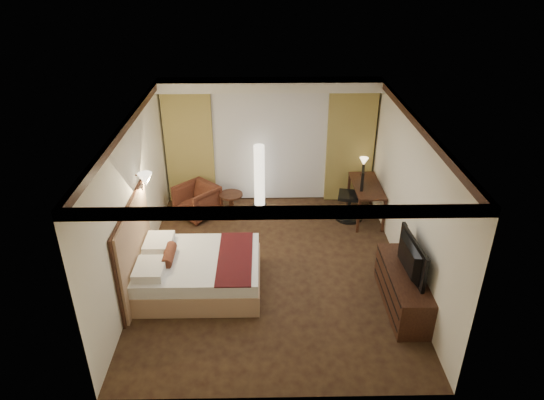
{
  "coord_description": "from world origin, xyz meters",
  "views": [
    {
      "loc": [
        -0.14,
        -6.98,
        5.03
      ],
      "look_at": [
        0.0,
        0.4,
        1.15
      ],
      "focal_mm": 32.0,
      "sensor_mm": 36.0,
      "label": 1
    }
  ],
  "objects_px": {
    "side_table": "(231,205)",
    "desk": "(365,201)",
    "dresser": "(403,289)",
    "floor_lamp": "(259,176)",
    "television": "(406,256)",
    "bed": "(200,273)",
    "office_chair": "(350,194)",
    "armchair": "(197,200)"
  },
  "relations": [
    {
      "from": "bed",
      "to": "office_chair",
      "type": "height_order",
      "value": "office_chair"
    },
    {
      "from": "side_table",
      "to": "desk",
      "type": "height_order",
      "value": "desk"
    },
    {
      "from": "side_table",
      "to": "bed",
      "type": "bearing_deg",
      "value": -99.4
    },
    {
      "from": "floor_lamp",
      "to": "dresser",
      "type": "height_order",
      "value": "floor_lamp"
    },
    {
      "from": "side_table",
      "to": "television",
      "type": "xyz_separation_m",
      "value": [
        2.78,
        -2.88,
        0.67
      ]
    },
    {
      "from": "floor_lamp",
      "to": "television",
      "type": "distance_m",
      "value": 4.01
    },
    {
      "from": "desk",
      "to": "television",
      "type": "bearing_deg",
      "value": -89.59
    },
    {
      "from": "floor_lamp",
      "to": "dresser",
      "type": "relative_size",
      "value": 0.87
    },
    {
      "from": "television",
      "to": "floor_lamp",
      "type": "bearing_deg",
      "value": 29.69
    },
    {
      "from": "television",
      "to": "bed",
      "type": "bearing_deg",
      "value": 77.0
    },
    {
      "from": "office_chair",
      "to": "bed",
      "type": "bearing_deg",
      "value": -129.4
    },
    {
      "from": "armchair",
      "to": "dresser",
      "type": "relative_size",
      "value": 0.47
    },
    {
      "from": "bed",
      "to": "side_table",
      "type": "distance_m",
      "value": 2.39
    },
    {
      "from": "office_chair",
      "to": "dresser",
      "type": "relative_size",
      "value": 0.71
    },
    {
      "from": "armchair",
      "to": "dresser",
      "type": "distance_m",
      "value": 4.58
    },
    {
      "from": "desk",
      "to": "dresser",
      "type": "distance_m",
      "value": 2.81
    },
    {
      "from": "side_table",
      "to": "floor_lamp",
      "type": "xyz_separation_m",
      "value": [
        0.58,
        0.47,
        0.44
      ]
    },
    {
      "from": "office_chair",
      "to": "desk",
      "type": "bearing_deg",
      "value": 20.64
    },
    {
      "from": "armchair",
      "to": "office_chair",
      "type": "relative_size",
      "value": 0.67
    },
    {
      "from": "office_chair",
      "to": "television",
      "type": "relative_size",
      "value": 1.08
    },
    {
      "from": "bed",
      "to": "armchair",
      "type": "distance_m",
      "value": 2.42
    },
    {
      "from": "armchair",
      "to": "dresser",
      "type": "bearing_deg",
      "value": 4.74
    },
    {
      "from": "bed",
      "to": "dresser",
      "type": "distance_m",
      "value": 3.25
    },
    {
      "from": "desk",
      "to": "office_chair",
      "type": "relative_size",
      "value": 1.12
    },
    {
      "from": "desk",
      "to": "television",
      "type": "height_order",
      "value": "television"
    },
    {
      "from": "side_table",
      "to": "floor_lamp",
      "type": "height_order",
      "value": "floor_lamp"
    },
    {
      "from": "floor_lamp",
      "to": "office_chair",
      "type": "relative_size",
      "value": 1.23
    },
    {
      "from": "bed",
      "to": "floor_lamp",
      "type": "height_order",
      "value": "floor_lamp"
    },
    {
      "from": "television",
      "to": "office_chair",
      "type": "bearing_deg",
      "value": 3.65
    },
    {
      "from": "bed",
      "to": "desk",
      "type": "bearing_deg",
      "value": 35.94
    },
    {
      "from": "floor_lamp",
      "to": "desk",
      "type": "distance_m",
      "value": 2.27
    },
    {
      "from": "desk",
      "to": "side_table",
      "type": "bearing_deg",
      "value": 178.58
    },
    {
      "from": "desk",
      "to": "bed",
      "type": "bearing_deg",
      "value": -144.06
    },
    {
      "from": "floor_lamp",
      "to": "television",
      "type": "bearing_deg",
      "value": -56.61
    },
    {
      "from": "floor_lamp",
      "to": "television",
      "type": "xyz_separation_m",
      "value": [
        2.2,
        -3.34,
        0.23
      ]
    },
    {
      "from": "bed",
      "to": "office_chair",
      "type": "distance_m",
      "value": 3.61
    },
    {
      "from": "desk",
      "to": "office_chair",
      "type": "height_order",
      "value": "office_chair"
    },
    {
      "from": "dresser",
      "to": "television",
      "type": "xyz_separation_m",
      "value": [
        -0.03,
        0.0,
        0.62
      ]
    },
    {
      "from": "armchair",
      "to": "office_chair",
      "type": "height_order",
      "value": "office_chair"
    },
    {
      "from": "armchair",
      "to": "side_table",
      "type": "height_order",
      "value": "armchair"
    },
    {
      "from": "bed",
      "to": "armchair",
      "type": "bearing_deg",
      "value": 97.64
    },
    {
      "from": "side_table",
      "to": "television",
      "type": "height_order",
      "value": "television"
    }
  ]
}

